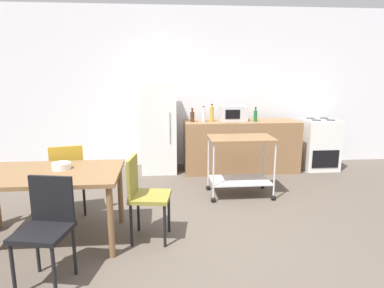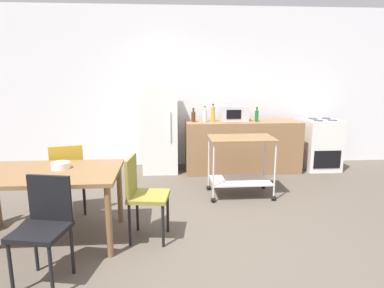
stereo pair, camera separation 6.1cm
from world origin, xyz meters
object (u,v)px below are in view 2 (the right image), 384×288
Objects in this scene: bottle_hot_sauce at (213,114)px; bottle_wine at (257,116)px; stove_oven at (320,144)px; microwave at (234,113)px; bottle_soy_sauce at (205,116)px; fruit_bowl at (61,165)px; dining_table at (45,179)px; refrigerator at (160,128)px; chair_black at (44,222)px; chair_olive at (143,192)px; bottle_vinegar at (193,116)px; chair_mustard at (68,174)px; kitchen_cart at (241,157)px.

bottle_hot_sauce is 0.76m from bottle_wine.
stove_oven is 3.69× the size of bottle_wine.
microwave reaches higher than stove_oven.
stove_oven is 3.47× the size of bottle_soy_sauce.
fruit_bowl is (-2.67, -2.21, -0.22)m from bottle_wine.
dining_table is at bearing -128.91° from bottle_soy_sauce.
fruit_bowl is at bearing -112.56° from refrigerator.
chair_black is 1.93× the size of microwave.
bottle_soy_sauce reaches higher than stove_oven.
stove_oven is 2.20m from bottle_soy_sauce.
bottle_hot_sauce is 0.40m from microwave.
refrigerator is at bearing 65.57° from dining_table.
refrigerator is (1.13, 2.49, 0.10)m from dining_table.
dining_table is 3.16m from bottle_hot_sauce.
chair_olive is at bearing -141.19° from stove_oven.
bottle_soy_sauce is at bearing -12.54° from chair_olive.
bottle_soy_sauce reaches higher than microwave.
bottle_wine is at bearing -3.00° from bottle_vinegar.
chair_mustard is (0.03, 0.68, -0.15)m from dining_table.
microwave is (2.22, 3.18, 0.51)m from chair_black.
refrigerator reaches higher than bottle_wine.
kitchen_cart is (1.30, 1.20, 0.05)m from chair_olive.
chair_olive reaches higher than fruit_bowl.
chair_mustard is at bearing 87.35° from dining_table.
chair_black is 3.57× the size of bottle_wine.
chair_olive is 3.77× the size of bottle_vinegar.
bottle_soy_sauce is at bearing 51.09° from dining_table.
kitchen_cart is at bearing -49.17° from refrigerator.
chair_black is at bearing -105.84° from refrigerator.
bottle_soy_sauce is at bearing -178.66° from stove_oven.
chair_black is at bearing -137.76° from kitchen_cart.
chair_black is at bearing -118.69° from bottle_soy_sauce.
bottle_vinegar is at bearing -172.03° from microwave.
bottle_vinegar is at bearing -12.39° from refrigerator.
chair_olive is 2.55m from bottle_vinegar.
chair_olive is at bearing -120.13° from microwave.
bottle_soy_sauce is 0.90m from bottle_wine.
refrigerator reaches higher than fruit_bowl.
bottle_vinegar is 0.51× the size of microwave.
kitchen_cart is 2.40m from fruit_bowl.
chair_black is 3.77× the size of bottle_vinegar.
bottle_vinegar is (0.72, 2.40, 0.48)m from chair_olive.
microwave is 1.84× the size of bottle_wine.
chair_black is at bearing -130.50° from bottle_wine.
chair_olive reaches higher than dining_table.
refrigerator is 6.56× the size of bottle_vinegar.
microwave is (-1.59, 0.06, 0.58)m from stove_oven.
chair_mustard is 1.93× the size of microwave.
bottle_hot_sauce is (2.05, 2.38, 0.36)m from dining_table.
chair_olive is at bearing -9.07° from fruit_bowl.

